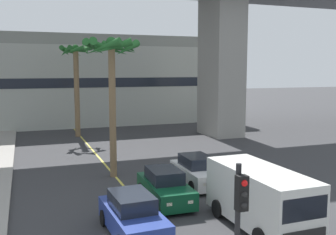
{
  "coord_description": "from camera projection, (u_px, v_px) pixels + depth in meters",
  "views": [
    {
      "loc": [
        -4.81,
        0.94,
        6.19
      ],
      "look_at": [
        0.0,
        14.0,
        4.47
      ],
      "focal_mm": 42.11,
      "sensor_mm": 36.0,
      "label": 1
    }
  ],
  "objects": [
    {
      "name": "pier_building_backdrop",
      "position": [
        68.0,
        81.0,
        43.99
      ],
      "size": [
        36.33,
        8.04,
        9.84
      ],
      "color": "#ADB2A8",
      "rests_on": "ground"
    },
    {
      "name": "car_queue_third",
      "position": [
        133.0,
        216.0,
        14.71
      ],
      "size": [
        1.94,
        4.16,
        1.56
      ],
      "color": "navy",
      "rests_on": "ground"
    },
    {
      "name": "car_queue_front",
      "position": [
        197.0,
        172.0,
        21.1
      ],
      "size": [
        1.91,
        4.14,
        1.56
      ],
      "color": "white",
      "rests_on": "ground"
    },
    {
      "name": "palm_tree_mid_median",
      "position": [
        76.0,
        67.0,
        35.56
      ],
      "size": [
        3.02,
        3.09,
        8.37
      ],
      "color": "brown",
      "rests_on": "ground"
    },
    {
      "name": "car_queue_second",
      "position": [
        165.0,
        187.0,
        18.32
      ],
      "size": [
        1.95,
        4.16,
        1.56
      ],
      "color": "#0C4728",
      "rests_on": "ground"
    },
    {
      "name": "lane_stripe_center",
      "position": [
        111.0,
        171.0,
        23.88
      ],
      "size": [
        0.14,
        56.0,
        0.01
      ],
      "primitive_type": "cube",
      "color": "#DBCC4C",
      "rests_on": "ground"
    },
    {
      "name": "delivery_van",
      "position": [
        260.0,
        196.0,
        15.22
      ],
      "size": [
        2.19,
        5.26,
        2.36
      ],
      "color": "silver",
      "rests_on": "ground"
    },
    {
      "name": "traffic_light_median_near",
      "position": [
        239.0,
        232.0,
        8.42
      ],
      "size": [
        0.24,
        0.37,
        4.2
      ],
      "color": "black",
      "rests_on": "ground"
    },
    {
      "name": "palm_tree_near_median",
      "position": [
        112.0,
        64.0,
        21.99
      ],
      "size": [
        3.27,
        3.29,
        7.95
      ],
      "color": "brown",
      "rests_on": "ground"
    }
  ]
}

